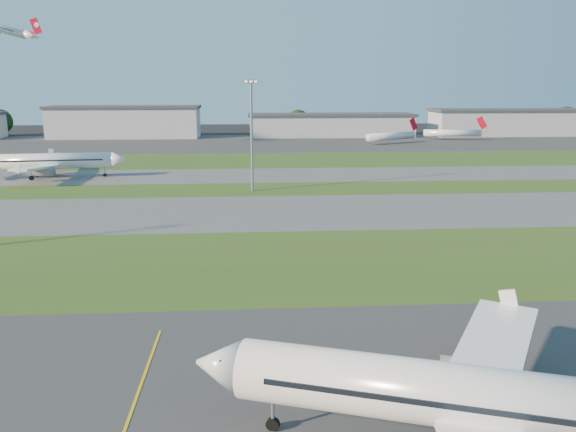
{
  "coord_description": "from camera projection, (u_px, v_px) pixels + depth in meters",
  "views": [
    {
      "loc": [
        14.29,
        -23.79,
        24.35
      ],
      "look_at": [
        19.51,
        50.88,
        7.0
      ],
      "focal_mm": 35.0,
      "sensor_mm": 36.0,
      "label": 1
    }
  ],
  "objects": [
    {
      "name": "grass_strip_a",
      "position": [
        148.0,
        265.0,
        78.18
      ],
      "size": [
        300.0,
        34.0,
        0.01
      ],
      "primitive_type": "cube",
      "color": "#2E4D19",
      "rests_on": "ground"
    },
    {
      "name": "taxiway_a",
      "position": [
        177.0,
        213.0,
        110.25
      ],
      "size": [
        300.0,
        32.0,
        0.01
      ],
      "primitive_type": "cube",
      "color": "#515154",
      "rests_on": "ground"
    },
    {
      "name": "grass_strip_b",
      "position": [
        190.0,
        190.0,
        134.55
      ],
      "size": [
        300.0,
        18.0,
        0.01
      ],
      "primitive_type": "cube",
      "color": "#2E4D19",
      "rests_on": "ground"
    },
    {
      "name": "taxiway_b",
      "position": [
        198.0,
        176.0,
        155.93
      ],
      "size": [
        300.0,
        26.0,
        0.01
      ],
      "primitive_type": "cube",
      "color": "#515154",
      "rests_on": "ground"
    },
    {
      "name": "grass_strip_c",
      "position": [
        206.0,
        161.0,
        188.0
      ],
      "size": [
        300.0,
        40.0,
        0.01
      ],
      "primitive_type": "cube",
      "color": "#2E4D19",
      "rests_on": "ground"
    },
    {
      "name": "apron_far",
      "position": [
        216.0,
        143.0,
        246.3
      ],
      "size": [
        400.0,
        80.0,
        0.01
      ],
      "primitive_type": "cube",
      "color": "#333335",
      "rests_on": "ground"
    },
    {
      "name": "airliner_parked",
      "position": [
        494.0,
        403.0,
        35.99
      ],
      "size": [
        39.9,
        33.68,
        12.92
      ],
      "rotation": [
        0.0,
        0.0,
        -0.33
      ],
      "color": "white",
      "rests_on": "ground"
    },
    {
      "name": "airliner_taxiing",
      "position": [
        47.0,
        162.0,
        150.96
      ],
      "size": [
        41.41,
        34.99,
        12.93
      ],
      "rotation": [
        0.0,
        0.0,
        3.24
      ],
      "color": "white",
      "rests_on": "ground"
    },
    {
      "name": "mini_jet_near",
      "position": [
        391.0,
        136.0,
        243.13
      ],
      "size": [
        26.07,
        15.01,
        9.48
      ],
      "rotation": [
        0.0,
        0.0,
        0.49
      ],
      "color": "white",
      "rests_on": "ground"
    },
    {
      "name": "mini_jet_far",
      "position": [
        453.0,
        133.0,
        259.21
      ],
      "size": [
        28.51,
        7.21,
        9.48
      ],
      "rotation": [
        0.0,
        0.0,
        -0.16
      ],
      "color": "white",
      "rests_on": "ground"
    },
    {
      "name": "light_mast_centre",
      "position": [
        252.0,
        128.0,
        130.28
      ],
      "size": [
        3.2,
        0.7,
        25.8
      ],
      "color": "gray",
      "rests_on": "ground"
    },
    {
      "name": "hangar_west",
      "position": [
        125.0,
        122.0,
        270.68
      ],
      "size": [
        71.4,
        23.0,
        15.2
      ],
      "color": "#A0A2A8",
      "rests_on": "ground"
    },
    {
      "name": "hangar_east",
      "position": [
        331.0,
        125.0,
        277.92
      ],
      "size": [
        81.6,
        23.0,
        11.2
      ],
      "color": "#A0A2A8",
      "rests_on": "ground"
    },
    {
      "name": "hangar_far_east",
      "position": [
        526.0,
        122.0,
        284.48
      ],
      "size": [
        96.9,
        23.0,
        13.2
      ],
      "color": "#A0A2A8",
      "rests_on": "ground"
    },
    {
      "name": "tree_west",
      "position": [
        0.0,
        121.0,
        280.96
      ],
      "size": [
        12.1,
        12.1,
        13.2
      ],
      "color": "black",
      "rests_on": "ground"
    },
    {
      "name": "tree_mid_west",
      "position": [
        181.0,
        124.0,
        283.47
      ],
      "size": [
        9.9,
        9.9,
        10.8
      ],
      "color": "black",
      "rests_on": "ground"
    },
    {
      "name": "tree_mid_east",
      "position": [
        298.0,
        121.0,
        290.24
      ],
      "size": [
        11.55,
        11.55,
        12.6
      ],
      "color": "black",
      "rests_on": "ground"
    },
    {
      "name": "tree_east",
      "position": [
        441.0,
        122.0,
        293.53
      ],
      "size": [
        10.45,
        10.45,
        11.4
      ],
      "color": "black",
      "rests_on": "ground"
    },
    {
      "name": "tree_far_east",
      "position": [
        566.0,
        118.0,
        301.88
      ],
      "size": [
        12.65,
        12.65,
        13.8
      ],
      "color": "black",
      "rests_on": "ground"
    }
  ]
}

